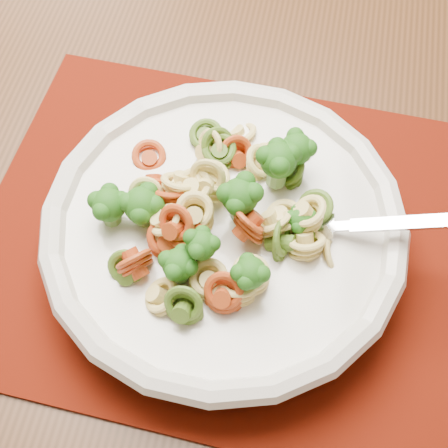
{
  "coord_description": "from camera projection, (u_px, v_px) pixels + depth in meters",
  "views": [
    {
      "loc": [
        0.32,
        -1.01,
        1.2
      ],
      "look_at": [
        0.3,
        -0.77,
        0.78
      ],
      "focal_mm": 50.0,
      "sensor_mm": 36.0,
      "label": 1
    }
  ],
  "objects": [
    {
      "name": "dining_table",
      "position": [
        237.0,
        172.0,
        0.69
      ],
      "size": [
        1.39,
        0.99,
        0.74
      ],
      "rotation": [
        0.0,
        0.0,
        -0.12
      ],
      "color": "#4A2914",
      "rests_on": "ground"
    },
    {
      "name": "placemat",
      "position": [
        236.0,
        239.0,
        0.52
      ],
      "size": [
        0.47,
        0.39,
        0.0
      ],
      "primitive_type": "cube",
      "rotation": [
        0.0,
        0.0,
        -0.17
      ],
      "color": "#500C03",
      "rests_on": "dining_table"
    },
    {
      "name": "pasta_bowl",
      "position": [
        224.0,
        229.0,
        0.48
      ],
      "size": [
        0.28,
        0.28,
        0.05
      ],
      "color": "silver",
      "rests_on": "placemat"
    },
    {
      "name": "pasta_broccoli_heap",
      "position": [
        224.0,
        220.0,
        0.47
      ],
      "size": [
        0.24,
        0.24,
        0.06
      ],
      "primitive_type": null,
      "color": "#E6C771",
      "rests_on": "pasta_bowl"
    },
    {
      "name": "fork",
      "position": [
        317.0,
        228.0,
        0.47
      ],
      "size": [
        0.18,
        0.04,
        0.08
      ],
      "primitive_type": null,
      "rotation": [
        0.0,
        -0.35,
        -0.07
      ],
      "color": "silver",
      "rests_on": "pasta_bowl"
    }
  ]
}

